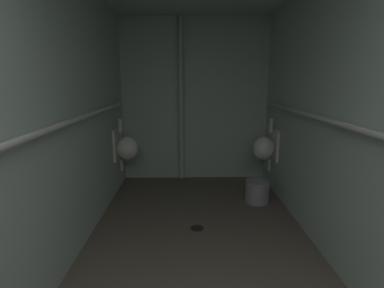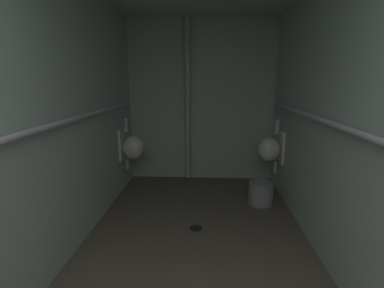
# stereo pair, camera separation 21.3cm
# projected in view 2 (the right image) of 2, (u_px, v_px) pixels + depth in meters

# --- Properties ---
(floor) EXTENTS (2.38, 4.66, 0.08)m
(floor) POSITION_uv_depth(u_px,v_px,m) (195.00, 267.00, 2.55)
(floor) COLOR brown
(floor) RESTS_ON ground
(wall_left) EXTENTS (0.06, 4.66, 2.50)m
(wall_left) POSITION_uv_depth(u_px,v_px,m) (52.00, 122.00, 2.33)
(wall_left) COLOR #AEC0B5
(wall_left) RESTS_ON ground
(wall_right) EXTENTS (0.06, 4.66, 2.50)m
(wall_right) POSITION_uv_depth(u_px,v_px,m) (346.00, 124.00, 2.21)
(wall_right) COLOR #AEC0B5
(wall_right) RESTS_ON ground
(wall_back) EXTENTS (2.38, 0.06, 2.50)m
(wall_back) POSITION_uv_depth(u_px,v_px,m) (201.00, 101.00, 4.51)
(wall_back) COLOR #AEC0B5
(wall_back) RESTS_ON ground
(urinal_left_mid) EXTENTS (0.32, 0.30, 0.76)m
(urinal_left_mid) POSITION_uv_depth(u_px,v_px,m) (132.00, 147.00, 4.13)
(urinal_left_mid) COLOR silver
(urinal_right_mid) EXTENTS (0.32, 0.30, 0.76)m
(urinal_right_mid) POSITION_uv_depth(u_px,v_px,m) (271.00, 149.00, 3.99)
(urinal_right_mid) COLOR silver
(supply_pipe_left) EXTENTS (0.06, 3.89, 0.06)m
(supply_pipe_left) POSITION_uv_depth(u_px,v_px,m) (63.00, 123.00, 2.33)
(supply_pipe_left) COLOR #B2B2B2
(supply_pipe_right) EXTENTS (0.06, 3.83, 0.06)m
(supply_pipe_right) POSITION_uv_depth(u_px,v_px,m) (334.00, 125.00, 2.22)
(supply_pipe_right) COLOR #B2B2B2
(standpipe_back_wall) EXTENTS (0.07, 0.07, 2.45)m
(standpipe_back_wall) POSITION_uv_depth(u_px,v_px,m) (188.00, 101.00, 4.41)
(standpipe_back_wall) COLOR #AEC0B5
(standpipe_back_wall) RESTS_ON ground
(floor_drain) EXTENTS (0.14, 0.14, 0.01)m
(floor_drain) POSITION_uv_depth(u_px,v_px,m) (196.00, 228.00, 3.14)
(floor_drain) COLOR black
(floor_drain) RESTS_ON ground
(waste_bin) EXTENTS (0.32, 0.32, 0.29)m
(waste_bin) POSITION_uv_depth(u_px,v_px,m) (261.00, 193.00, 3.73)
(waste_bin) COLOR gray
(waste_bin) RESTS_ON ground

